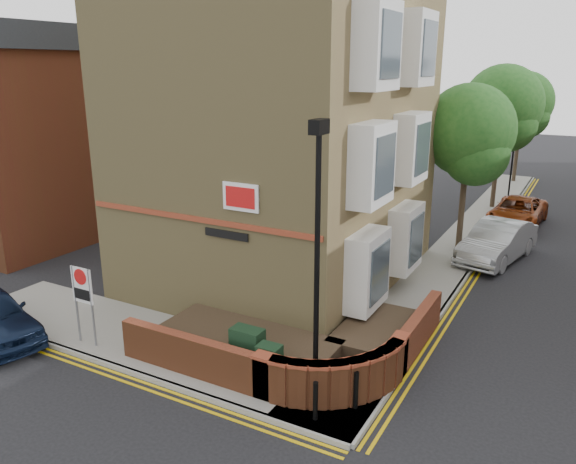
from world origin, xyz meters
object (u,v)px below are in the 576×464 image
at_px(lamppost, 317,264).
at_px(silver_car_near, 497,242).
at_px(zone_sign, 83,291).
at_px(utility_cabinet_large, 248,351).

distance_m(lamppost, silver_car_near, 12.61).
bearing_deg(lamppost, silver_car_near, 80.67).
relative_size(lamppost, silver_car_near, 1.34).
distance_m(zone_sign, silver_car_near, 15.51).
distance_m(utility_cabinet_large, silver_car_near, 12.69).
xyz_separation_m(utility_cabinet_large, zone_sign, (-4.70, -0.80, 0.92)).
bearing_deg(silver_car_near, zone_sign, -112.15).
xyz_separation_m(lamppost, utility_cabinet_large, (-1.90, 0.10, -2.62)).
distance_m(utility_cabinet_large, zone_sign, 4.86).
height_order(utility_cabinet_large, zone_sign, zone_sign).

